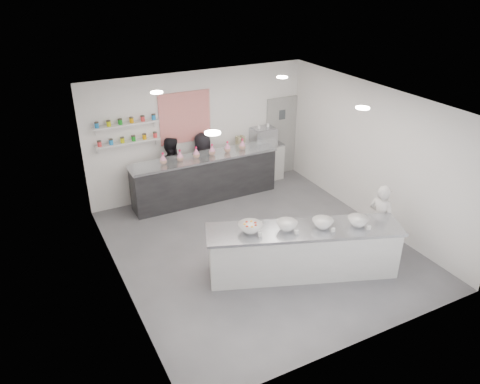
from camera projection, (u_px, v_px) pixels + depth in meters
name	position (u px, v px, depth m)	size (l,w,h in m)	color
floor	(259.00, 247.00, 9.51)	(6.00, 6.00, 0.00)	#515156
ceiling	(262.00, 103.00, 8.17)	(6.00, 6.00, 0.00)	white
back_wall	(199.00, 133.00, 11.23)	(5.50, 5.50, 0.00)	white
left_wall	(116.00, 212.00, 7.72)	(6.00, 6.00, 0.00)	white
right_wall	(373.00, 155.00, 9.97)	(6.00, 6.00, 0.00)	white
back_door	(281.00, 136.00, 12.35)	(0.88, 0.04, 2.10)	gray
pattern_panel	(185.00, 117.00, 10.87)	(1.25, 0.03, 1.20)	red
jar_shelf_lower	(128.00, 142.00, 10.39)	(1.45, 0.22, 0.04)	silver
jar_shelf_upper	(126.00, 124.00, 10.20)	(1.45, 0.22, 0.04)	silver
preserve_jars	(127.00, 131.00, 10.25)	(1.45, 0.10, 0.56)	red
downlight_0	(213.00, 133.00, 6.81)	(0.24, 0.24, 0.02)	white
downlight_1	(363.00, 108.00, 7.96)	(0.24, 0.24, 0.02)	white
downlight_2	(157.00, 92.00, 8.88)	(0.24, 0.24, 0.02)	white
downlight_3	(282.00, 77.00, 10.03)	(0.24, 0.24, 0.02)	white
prep_counter	(303.00, 251.00, 8.53)	(3.51, 0.80, 0.96)	silver
back_bar	(205.00, 178.00, 11.18)	(3.56, 0.65, 1.10)	black
sneeze_guard	(210.00, 155.00, 10.62)	(3.51, 0.02, 0.30)	white
espresso_ledge	(259.00, 164.00, 12.14)	(1.31, 0.42, 0.97)	silver
espresso_machine	(263.00, 137.00, 11.86)	(0.61, 0.42, 0.47)	#93969E
cup_stacks	(240.00, 143.00, 11.62)	(0.24, 0.24, 0.35)	gray
prep_bowls	(305.00, 225.00, 8.28)	(2.33, 0.48, 0.15)	white
label_cards	(329.00, 237.00, 7.99)	(2.01, 0.04, 0.07)	white
cookie_bags	(204.00, 151.00, 10.88)	(2.16, 0.16, 0.28)	pink
woman_prep	(380.00, 219.00, 9.06)	(0.53, 0.35, 1.46)	silver
staff_left	(171.00, 170.00, 10.96)	(0.79, 0.61, 1.62)	black
staff_right	(203.00, 165.00, 11.30)	(0.78, 0.51, 1.59)	black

